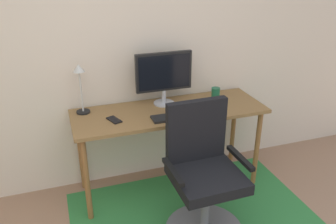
{
  "coord_description": "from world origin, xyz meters",
  "views": [
    {
      "loc": [
        -0.36,
        -0.68,
        1.95
      ],
      "look_at": [
        0.41,
        1.6,
        0.86
      ],
      "focal_mm": 37.38,
      "sensor_mm": 36.0,
      "label": 1
    }
  ],
  "objects_px": {
    "monitor": "(164,74)",
    "office_chair": "(203,186)",
    "desk": "(170,118)",
    "keyboard": "(178,116)",
    "cell_phone": "(114,120)",
    "desk_lamp": "(80,81)",
    "coffee_cup": "(216,94)",
    "computer_mouse": "(210,110)"
  },
  "relations": [
    {
      "from": "keyboard",
      "to": "coffee_cup",
      "type": "height_order",
      "value": "coffee_cup"
    },
    {
      "from": "monitor",
      "to": "computer_mouse",
      "type": "bearing_deg",
      "value": -42.49
    },
    {
      "from": "keyboard",
      "to": "desk_lamp",
      "type": "xyz_separation_m",
      "value": [
        -0.71,
        0.33,
        0.27
      ]
    },
    {
      "from": "desk",
      "to": "keyboard",
      "type": "distance_m",
      "value": 0.19
    },
    {
      "from": "computer_mouse",
      "to": "desk_lamp",
      "type": "bearing_deg",
      "value": 162.32
    },
    {
      "from": "keyboard",
      "to": "computer_mouse",
      "type": "distance_m",
      "value": 0.29
    },
    {
      "from": "cell_phone",
      "to": "desk_lamp",
      "type": "bearing_deg",
      "value": 112.13
    },
    {
      "from": "coffee_cup",
      "to": "office_chair",
      "type": "xyz_separation_m",
      "value": [
        -0.42,
        -0.72,
        -0.41
      ]
    },
    {
      "from": "desk",
      "to": "keyboard",
      "type": "xyz_separation_m",
      "value": [
        0.02,
        -0.16,
        0.09
      ]
    },
    {
      "from": "keyboard",
      "to": "cell_phone",
      "type": "height_order",
      "value": "keyboard"
    },
    {
      "from": "coffee_cup",
      "to": "cell_phone",
      "type": "height_order",
      "value": "coffee_cup"
    },
    {
      "from": "keyboard",
      "to": "computer_mouse",
      "type": "xyz_separation_m",
      "value": [
        0.29,
        0.02,
        0.01
      ]
    },
    {
      "from": "coffee_cup",
      "to": "desk_lamp",
      "type": "distance_m",
      "value": 1.18
    },
    {
      "from": "monitor",
      "to": "keyboard",
      "type": "distance_m",
      "value": 0.4
    },
    {
      "from": "keyboard",
      "to": "desk_lamp",
      "type": "height_order",
      "value": "desk_lamp"
    },
    {
      "from": "desk_lamp",
      "to": "keyboard",
      "type": "bearing_deg",
      "value": -25.18
    },
    {
      "from": "desk",
      "to": "keyboard",
      "type": "relative_size",
      "value": 3.77
    },
    {
      "from": "computer_mouse",
      "to": "coffee_cup",
      "type": "relative_size",
      "value": 0.96
    },
    {
      "from": "desk_lamp",
      "to": "office_chair",
      "type": "height_order",
      "value": "desk_lamp"
    },
    {
      "from": "desk",
      "to": "monitor",
      "type": "xyz_separation_m",
      "value": [
        -0.01,
        0.14,
        0.35
      ]
    },
    {
      "from": "desk",
      "to": "office_chair",
      "type": "relative_size",
      "value": 1.58
    },
    {
      "from": "desk",
      "to": "office_chair",
      "type": "xyz_separation_m",
      "value": [
        0.04,
        -0.63,
        -0.27
      ]
    },
    {
      "from": "cell_phone",
      "to": "computer_mouse",
      "type": "bearing_deg",
      "value": -27.08
    },
    {
      "from": "monitor",
      "to": "desk_lamp",
      "type": "height_order",
      "value": "monitor"
    },
    {
      "from": "computer_mouse",
      "to": "desk",
      "type": "bearing_deg",
      "value": 154.41
    },
    {
      "from": "desk",
      "to": "desk_lamp",
      "type": "height_order",
      "value": "desk_lamp"
    },
    {
      "from": "monitor",
      "to": "desk",
      "type": "bearing_deg",
      "value": -87.67
    },
    {
      "from": "coffee_cup",
      "to": "office_chair",
      "type": "bearing_deg",
      "value": -120.46
    },
    {
      "from": "desk_lamp",
      "to": "office_chair",
      "type": "distance_m",
      "value": 1.25
    },
    {
      "from": "cell_phone",
      "to": "desk_lamp",
      "type": "height_order",
      "value": "desk_lamp"
    },
    {
      "from": "coffee_cup",
      "to": "desk_lamp",
      "type": "bearing_deg",
      "value": 175.94
    },
    {
      "from": "desk_lamp",
      "to": "office_chair",
      "type": "bearing_deg",
      "value": -47.25
    },
    {
      "from": "desk_lamp",
      "to": "coffee_cup",
      "type": "bearing_deg",
      "value": -4.06
    },
    {
      "from": "keyboard",
      "to": "desk_lamp",
      "type": "bearing_deg",
      "value": 154.82
    },
    {
      "from": "monitor",
      "to": "office_chair",
      "type": "relative_size",
      "value": 0.48
    },
    {
      "from": "desk",
      "to": "computer_mouse",
      "type": "bearing_deg",
      "value": -25.59
    },
    {
      "from": "desk",
      "to": "computer_mouse",
      "type": "height_order",
      "value": "computer_mouse"
    },
    {
      "from": "keyboard",
      "to": "desk",
      "type": "bearing_deg",
      "value": 95.72
    },
    {
      "from": "computer_mouse",
      "to": "desk_lamp",
      "type": "relative_size",
      "value": 0.25
    },
    {
      "from": "keyboard",
      "to": "coffee_cup",
      "type": "distance_m",
      "value": 0.52
    },
    {
      "from": "desk",
      "to": "keyboard",
      "type": "height_order",
      "value": "keyboard"
    },
    {
      "from": "monitor",
      "to": "keyboard",
      "type": "height_order",
      "value": "monitor"
    }
  ]
}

